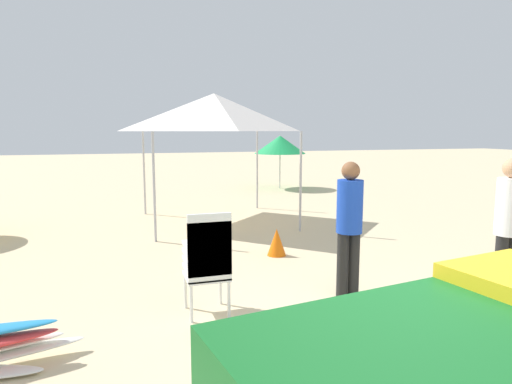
{
  "coord_description": "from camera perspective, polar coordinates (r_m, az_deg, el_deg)",
  "views": [
    {
      "loc": [
        -2.26,
        -3.02,
        2.07
      ],
      "look_at": [
        -0.14,
        3.7,
        1.11
      ],
      "focal_mm": 31.31,
      "sensor_mm": 36.0,
      "label": 1
    }
  ],
  "objects": [
    {
      "name": "ground",
      "position": [
        4.3,
        18.17,
        -21.44
      ],
      "size": [
        80.0,
        80.0,
        0.0
      ],
      "primitive_type": "plane",
      "color": "beige"
    },
    {
      "name": "popup_canopy",
      "position": [
        10.13,
        -5.37,
        10.08
      ],
      "size": [
        3.0,
        3.0,
        2.9
      ],
      "color": "#B2B2B7",
      "rests_on": "ground"
    },
    {
      "name": "beach_umbrella_left",
      "position": [
        16.16,
        3.09,
        6.06
      ],
      "size": [
        1.85,
        1.85,
        1.91
      ],
      "color": "beige",
      "rests_on": "ground"
    },
    {
      "name": "utility_cart",
      "position": [
        2.78,
        24.25,
        -20.51
      ],
      "size": [
        2.7,
        1.64,
        1.5
      ],
      "color": "#146023",
      "rests_on": "ground"
    },
    {
      "name": "stacked_plastic_chairs",
      "position": [
        5.02,
        -6.19,
        -8.14
      ],
      "size": [
        0.48,
        0.48,
        1.2
      ],
      "color": "white",
      "rests_on": "ground"
    },
    {
      "name": "lifeguard_near_center",
      "position": [
        6.05,
        29.62,
        -3.27
      ],
      "size": [
        0.32,
        0.32,
        1.76
      ],
      "color": "black",
      "rests_on": "ground"
    },
    {
      "name": "traffic_cone_near",
      "position": [
        7.53,
        2.66,
        -6.4
      ],
      "size": [
        0.32,
        0.32,
        0.46
      ],
      "primitive_type": "cone",
      "color": "orange",
      "rests_on": "ground"
    },
    {
      "name": "lifeguard_near_left",
      "position": [
        5.63,
        11.84,
        -3.54
      ],
      "size": [
        0.32,
        0.32,
        1.71
      ],
      "color": "black",
      "rests_on": "ground"
    }
  ]
}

